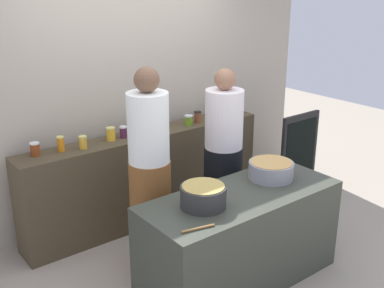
{
  "coord_description": "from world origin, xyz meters",
  "views": [
    {
      "loc": [
        -2.44,
        -2.79,
        2.45
      ],
      "look_at": [
        0.0,
        0.35,
        1.05
      ],
      "focal_mm": 44.5,
      "sensor_mm": 36.0,
      "label": 1
    }
  ],
  "objects": [
    {
      "name": "preserve_jar_4",
      "position": [
        -0.25,
        1.12,
        1.02
      ],
      "size": [
        0.07,
        0.07,
        0.11
      ],
      "color": "#4F1F42",
      "rests_on": "display_shelf"
    },
    {
      "name": "preserve_jar_5",
      "position": [
        -0.12,
        1.11,
        1.03
      ],
      "size": [
        0.09,
        0.09,
        0.13
      ],
      "color": "#306038",
      "rests_on": "display_shelf"
    },
    {
      "name": "preserve_jar_2",
      "position": [
        -0.71,
        1.07,
        1.02
      ],
      "size": [
        0.08,
        0.08,
        0.12
      ],
      "color": "gold",
      "rests_on": "display_shelf"
    },
    {
      "name": "preserve_jar_10",
      "position": [
        1.03,
        1.07,
        1.03
      ],
      "size": [
        0.07,
        0.07,
        0.14
      ],
      "color": "olive",
      "rests_on": "display_shelf"
    },
    {
      "name": "ground",
      "position": [
        0.0,
        0.0,
        0.0
      ],
      "size": [
        12.0,
        12.0,
        0.0
      ],
      "primitive_type": "plane",
      "color": "#A19483"
    },
    {
      "name": "preserve_jar_3",
      "position": [
        -0.39,
        1.12,
        1.02
      ],
      "size": [
        0.09,
        0.09,
        0.13
      ],
      "color": "gold",
      "rests_on": "display_shelf"
    },
    {
      "name": "preserve_jar_9",
      "position": [
        0.64,
        1.07,
        1.02
      ],
      "size": [
        0.08,
        0.08,
        0.12
      ],
      "color": "brown",
      "rests_on": "display_shelf"
    },
    {
      "name": "preserve_jar_6",
      "position": [
        -0.0,
        1.17,
        1.01
      ],
      "size": [
        0.07,
        0.07,
        0.1
      ],
      "color": "#532A4A",
      "rests_on": "display_shelf"
    },
    {
      "name": "storefront_wall",
      "position": [
        0.0,
        1.45,
        1.5
      ],
      "size": [
        4.8,
        0.12,
        3.0
      ],
      "primitive_type": "cube",
      "color": "#B2A794",
      "rests_on": "ground"
    },
    {
      "name": "preserve_jar_0",
      "position": [
        -1.12,
        1.16,
        1.02
      ],
      "size": [
        0.09,
        0.09,
        0.12
      ],
      "color": "brown",
      "rests_on": "display_shelf"
    },
    {
      "name": "cooking_pot_left",
      "position": [
        -0.38,
        -0.28,
        0.89
      ],
      "size": [
        0.35,
        0.35,
        0.17
      ],
      "color": "#2D2D2D",
      "rests_on": "prep_table"
    },
    {
      "name": "preserve_jar_1",
      "position": [
        -0.9,
        1.12,
        1.03
      ],
      "size": [
        0.07,
        0.07,
        0.14
      ],
      "color": "orange",
      "rests_on": "display_shelf"
    },
    {
      "name": "cook_in_cap",
      "position": [
        0.42,
        0.4,
        0.75
      ],
      "size": [
        0.38,
        0.38,
        1.67
      ],
      "color": "black",
      "rests_on": "ground"
    },
    {
      "name": "preserve_jar_8",
      "position": [
        0.5,
        1.05,
        1.01
      ],
      "size": [
        0.09,
        0.09,
        0.11
      ],
      "color": "#5D881F",
      "rests_on": "display_shelf"
    },
    {
      "name": "preserve_jar_7",
      "position": [
        0.26,
        1.16,
        1.02
      ],
      "size": [
        0.07,
        0.07,
        0.13
      ],
      "color": "gold",
      "rests_on": "display_shelf"
    },
    {
      "name": "prep_table",
      "position": [
        0.0,
        -0.3,
        0.4
      ],
      "size": [
        1.7,
        0.7,
        0.81
      ],
      "primitive_type": "cube",
      "color": "#363B31",
      "rests_on": "ground"
    },
    {
      "name": "chalkboard_sign",
      "position": [
        1.67,
        0.49,
        0.51
      ],
      "size": [
        0.58,
        0.04,
        1.0
      ],
      "color": "black",
      "rests_on": "ground"
    },
    {
      "name": "display_shelf",
      "position": [
        0.0,
        1.1,
        0.48
      ],
      "size": [
        2.7,
        0.36,
        0.96
      ],
      "primitive_type": "cube",
      "color": "#463B28",
      "rests_on": "ground"
    },
    {
      "name": "wooden_spoon",
      "position": [
        -0.63,
        -0.53,
        0.82
      ],
      "size": [
        0.24,
        0.07,
        0.02
      ],
      "primitive_type": "cylinder",
      "rotation": [
        1.57,
        0.0,
        4.48
      ],
      "color": "#9E703D",
      "rests_on": "prep_table"
    },
    {
      "name": "cooking_pot_center",
      "position": [
        0.42,
        -0.22,
        0.88
      ],
      "size": [
        0.39,
        0.39,
        0.15
      ],
      "color": "gray",
      "rests_on": "prep_table"
    },
    {
      "name": "cook_with_tongs",
      "position": [
        -0.42,
        0.4,
        0.81
      ],
      "size": [
        0.36,
        0.36,
        1.78
      ],
      "color": "brown",
      "rests_on": "ground"
    }
  ]
}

